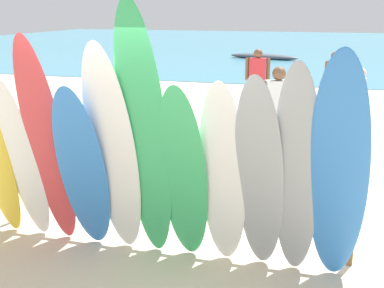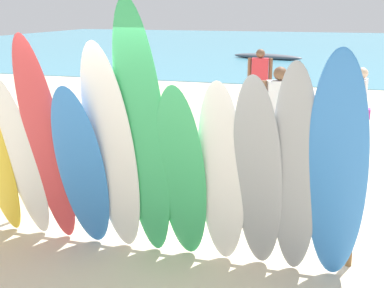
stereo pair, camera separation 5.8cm
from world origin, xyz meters
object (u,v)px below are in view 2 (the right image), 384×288
at_px(beach_chair_red, 5,140).
at_px(surfboard_rack, 166,200).
at_px(beachgoer_by_water, 260,77).
at_px(surfboard_green_5, 143,137).
at_px(surfboard_grey_9, 295,174).
at_px(distant_boat, 267,57).
at_px(surfboard_white_4, 112,152).
at_px(surfboard_white_7, 222,176).
at_px(beachgoer_midbeach, 336,80).
at_px(surfboard_green_6, 182,176).
at_px(surfboard_white_1, 22,161).
at_px(beachgoer_near_rack, 360,102).
at_px(surfboard_blue_10, 337,173).
at_px(surfboard_blue_3, 81,170).
at_px(beachgoer_strolling, 279,109).
at_px(surfboard_grey_8, 258,177).
at_px(surfboard_red_2, 46,145).

bearing_deg(beach_chair_red, surfboard_rack, -41.55).
bearing_deg(beachgoer_by_water, surfboard_green_5, 84.77).
distance_m(surfboard_rack, surfboard_grey_9, 1.69).
bearing_deg(distant_boat, surfboard_white_4, -84.97).
xyz_separation_m(surfboard_rack, surfboard_white_7, (0.76, -0.43, 0.50)).
bearing_deg(beachgoer_midbeach, surfboard_green_6, 36.67).
relative_size(surfboard_green_5, surfboard_green_6, 1.40).
xyz_separation_m(surfboard_white_1, beachgoer_near_rack, (3.68, 5.49, -0.08)).
bearing_deg(surfboard_green_6, surfboard_blue_10, 0.33).
height_order(surfboard_white_1, beach_chair_red, surfboard_white_1).
bearing_deg(surfboard_blue_3, surfboard_blue_10, -1.46).
bearing_deg(surfboard_grey_9, beachgoer_strolling, 102.40).
relative_size(beachgoer_near_rack, beachgoer_by_water, 0.95).
height_order(surfboard_grey_9, beachgoer_by_water, surfboard_grey_9).
height_order(surfboard_white_1, distant_boat, surfboard_white_1).
relative_size(surfboard_green_6, surfboard_grey_8, 0.94).
bearing_deg(surfboard_green_6, surfboard_rack, 128.67).
bearing_deg(surfboard_green_6, surfboard_grey_8, 2.51).
distance_m(surfboard_green_6, beach_chair_red, 4.87).
relative_size(surfboard_white_1, beachgoer_midbeach, 1.25).
relative_size(surfboard_grey_8, beach_chair_red, 2.58).
bearing_deg(beachgoer_by_water, surfboard_blue_3, 79.77).
xyz_separation_m(surfboard_green_6, surfboard_blue_10, (1.54, -0.04, 0.20)).
relative_size(surfboard_blue_10, beach_chair_red, 2.90).
bearing_deg(distant_boat, surfboard_blue_3, -85.87).
relative_size(beachgoer_by_water, beach_chair_red, 1.98).
bearing_deg(surfboard_grey_8, surfboard_white_4, -171.89).
bearing_deg(surfboard_white_1, surfboard_blue_10, 5.42).
distance_m(surfboard_white_4, surfboard_green_5, 0.42).
height_order(surfboard_red_2, beach_chair_red, surfboard_red_2).
xyz_separation_m(beach_chair_red, distant_boat, (1.35, 19.99, -0.30)).
bearing_deg(surfboard_white_1, beachgoer_strolling, 65.10).
bearing_deg(beachgoer_near_rack, surfboard_blue_10, -175.62).
bearing_deg(distant_boat, beachgoer_midbeach, -74.24).
distance_m(surfboard_white_7, beachgoer_by_water, 8.28).
xyz_separation_m(surfboard_grey_8, surfboard_blue_10, (0.75, -0.05, 0.13)).
xyz_separation_m(surfboard_red_2, beachgoer_midbeach, (2.75, 8.53, -0.29)).
xyz_separation_m(surfboard_grey_9, beach_chair_red, (-5.25, 2.56, -0.69)).
xyz_separation_m(surfboard_green_5, surfboard_blue_10, (1.92, 0.04, -0.21)).
bearing_deg(beachgoer_strolling, beachgoer_by_water, 83.49).
relative_size(surfboard_green_5, surfboard_blue_10, 1.18).
relative_size(surfboard_rack, surfboard_blue_10, 1.76).
distance_m(surfboard_red_2, beachgoer_midbeach, 8.97).
relative_size(surfboard_blue_10, beachgoer_strolling, 1.42).
height_order(surfboard_white_7, surfboard_blue_10, surfboard_blue_10).
height_order(surfboard_white_1, beachgoer_midbeach, surfboard_white_1).
height_order(surfboard_red_2, beachgoer_by_water, surfboard_red_2).
xyz_separation_m(surfboard_green_5, surfboard_green_6, (0.39, 0.08, -0.41)).
relative_size(surfboard_white_7, surfboard_grey_8, 0.95).
bearing_deg(surfboard_rack, surfboard_white_7, -29.32).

